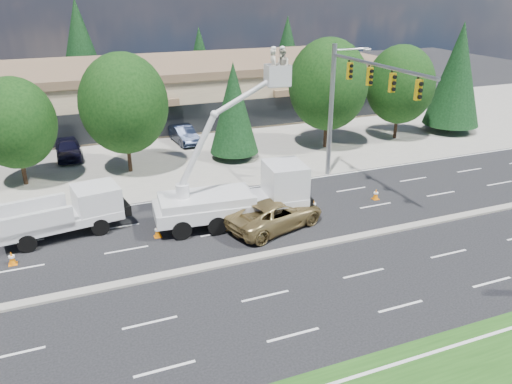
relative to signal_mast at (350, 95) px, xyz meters
name	(u,v)px	position (x,y,z in m)	size (l,w,h in m)	color
ground	(240,261)	(-10.03, -7.04, -6.06)	(140.00, 140.00, 0.00)	black
concrete_apron	(158,147)	(-10.03, 12.96, -6.05)	(140.00, 22.00, 0.01)	gray
road_median	(240,260)	(-10.03, -7.04, -6.00)	(120.00, 0.55, 0.12)	gray
strip_mall	(136,91)	(-10.03, 22.93, -3.23)	(50.40, 15.40, 5.50)	tan
tree_front_c	(15,123)	(-20.03, 7.96, -1.82)	(5.22, 5.22, 7.24)	#332114
tree_front_d	(124,104)	(-13.03, 7.96, -1.12)	(6.08, 6.08, 8.44)	#332114
tree_front_e	(234,108)	(-5.03, 7.96, -2.11)	(3.74, 3.74, 7.37)	#332114
tree_front_f	(328,85)	(2.97, 7.96, -0.89)	(6.37, 6.37, 8.83)	#332114
tree_front_g	(400,85)	(9.97, 7.96, -1.37)	(5.78, 5.78, 8.01)	#332114
tree_front_h	(457,74)	(15.97, 7.96, -0.86)	(4.92, 4.92, 9.69)	#332114
tree_back_b	(80,46)	(-14.03, 34.96, 0.00)	(5.73, 5.73, 11.29)	#332114
tree_back_c	(200,57)	(-0.03, 34.96, -1.84)	(3.98, 3.98, 7.85)	#332114
tree_back_d	(287,48)	(11.97, 34.96, -1.29)	(4.51, 4.51, 8.89)	#332114
signal_mast	(350,95)	(0.00, 0.00, 0.00)	(2.76, 10.16, 9.00)	gray
utility_pickup	(70,216)	(-17.50, -0.77, -5.07)	(6.55, 3.24, 2.40)	silver
bucket_truck	(245,188)	(-8.20, -2.92, -3.99)	(8.68, 3.39, 9.63)	silver
traffic_cone_a	(12,258)	(-20.34, -3.25, -5.72)	(0.40, 0.40, 0.70)	orange
traffic_cone_b	(157,231)	(-13.25, -3.00, -5.72)	(0.40, 0.40, 0.70)	orange
traffic_cone_c	(228,223)	(-9.45, -3.47, -5.72)	(0.40, 0.40, 0.70)	orange
traffic_cone_d	(314,205)	(-3.90, -3.06, -5.72)	(0.40, 0.40, 0.70)	orange
traffic_cone_e	(376,194)	(0.54, -2.99, -5.72)	(0.40, 0.40, 0.70)	orange
minivan	(275,214)	(-6.92, -4.24, -5.26)	(2.63, 5.71, 1.59)	olive
parked_car_west	(68,148)	(-17.03, 12.78, -5.28)	(1.84, 4.57, 1.56)	black
parked_car_east	(184,134)	(-7.68, 13.44, -5.32)	(1.56, 4.47, 1.47)	black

